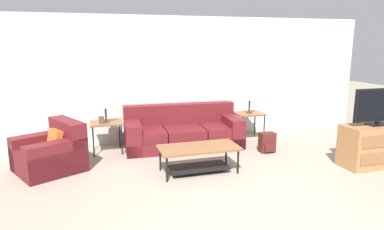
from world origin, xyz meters
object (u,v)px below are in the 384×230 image
Objects in this scene: coffee_table at (199,153)px; table_lamp_left at (105,102)px; couch at (183,132)px; television at (380,106)px; armchair at (51,153)px; side_table_right at (249,115)px; table_lamp_right at (250,95)px; tv_console at (375,145)px; side_table_left at (106,125)px; backpack at (267,143)px.

table_lamp_left is (-1.35, 1.48, 0.66)m from coffee_table.
couch is 3.55m from television.
coffee_table is at bearing -18.98° from armchair.
armchair reaches higher than side_table_right.
table_lamp_left reaches higher than side_table_right.
armchair is at bearing -169.91° from table_lamp_right.
tv_console is (4.31, -2.05, -0.63)m from table_lamp_left.
side_table_right is at bearing -0.00° from table_lamp_left.
coffee_table is 2.11m from table_lamp_left.
table_lamp_right reaches higher than side_table_right.
tv_console is at bearing -11.04° from coffee_table.
coffee_table is 2.28m from table_lamp_right.
coffee_table is 2.15× the size of side_table_right.
television is (4.31, -2.05, 0.06)m from table_lamp_left.
couch is 1.45m from coffee_table.
table_lamp_right is at bearing 123.27° from television.
coffee_table is (-0.13, -1.44, 0.03)m from couch.
television is (2.82, -2.02, 0.75)m from couch.
side_table_left is 1.19× the size of table_lamp_left.
couch is 4.66× the size of table_lamp_left.
television is at bearing -25.47° from table_lamp_left.
armchair is 1.18m from side_table_left.
side_table_right reaches higher than coffee_table.
table_lamp_right is at bearing 1.33° from couch.
coffee_table is at bearing -47.45° from side_table_left.
couch reaches higher than side_table_right.
side_table_left is (-1.48, 0.03, 0.25)m from couch.
tv_console is at bearing -56.74° from side_table_right.
backpack is at bearing -92.02° from side_table_right.
table_lamp_left is at bearing 36.78° from armchair.
armchair is at bearing -169.91° from side_table_right.
couch is at bearing -178.67° from table_lamp_right.
side_table_right is 0.61× the size of television.
side_table_left reaches higher than coffee_table.
table_lamp_left is at bearing 163.50° from backpack.
coffee_table is 2.55× the size of table_lamp_left.
table_lamp_left reaches higher than coffee_table.
coffee_table is at bearing 168.96° from tv_console.
tv_console is (5.23, -1.36, 0.07)m from armchair.
table_lamp_right reaches higher than tv_console.
table_lamp_left is 0.51× the size of television.
television reaches higher than side_table_left.
table_lamp_left is 4.81m from tv_console.
side_table_right is at bearing 10.09° from armchair.
tv_console is (1.35, -2.05, -0.18)m from side_table_right.
coffee_table is at bearing -95.11° from couch.
side_table_right is 0.94m from backpack.
side_table_right is at bearing 87.98° from backpack.
armchair is 0.98× the size of coffee_table.
television is at bearing -35.54° from couch.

